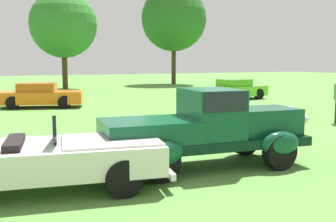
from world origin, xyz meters
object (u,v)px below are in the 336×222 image
(show_car_orange, at_px, (40,95))
(feature_pickup_truck, at_px, (207,128))
(neighbor_convertible, at_px, (48,158))
(show_car_lime, at_px, (236,90))

(show_car_orange, bearing_deg, feature_pickup_truck, -82.88)
(neighbor_convertible, height_order, show_car_orange, neighbor_convertible)
(feature_pickup_truck, relative_size, neighbor_convertible, 1.00)
(show_car_orange, bearing_deg, show_car_lime, -3.56)
(neighbor_convertible, height_order, show_car_lime, neighbor_convertible)
(neighbor_convertible, bearing_deg, show_car_lime, 44.38)
(feature_pickup_truck, height_order, show_car_lime, feature_pickup_truck)
(feature_pickup_truck, relative_size, show_car_orange, 1.07)
(feature_pickup_truck, relative_size, show_car_lime, 1.13)
(neighbor_convertible, distance_m, show_car_orange, 13.49)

